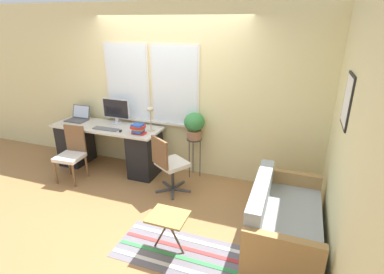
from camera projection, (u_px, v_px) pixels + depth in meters
ground_plane at (155, 186)px, 4.68m from camera, size 14.00×14.00×0.00m
wall_back_with_window at (170, 92)px, 4.81m from camera, size 9.00×0.12×2.70m
wall_right_with_picture at (342, 121)px, 3.41m from camera, size 0.08×9.00×2.70m
desk at (109, 146)px, 5.13m from camera, size 1.88×0.62×0.77m
laptop at (78, 117)px, 5.28m from camera, size 0.35×0.31×0.24m
monitor at (116, 111)px, 5.04m from camera, size 0.49×0.21×0.43m
keyboard at (106, 129)px, 4.84m from camera, size 0.44×0.12×0.02m
mouse at (121, 131)px, 4.73m from camera, size 0.04×0.07×0.03m
desk_lamp at (150, 113)px, 4.70m from camera, size 0.12×0.12×0.39m
book_stack at (138, 129)px, 4.64m from camera, size 0.24×0.20×0.16m
desk_chair_wooden at (72, 153)px, 4.76m from camera, size 0.42×0.43×0.87m
office_chair_swivel at (169, 163)px, 4.37m from camera, size 0.56×0.57×0.89m
couch_loveseat at (282, 223)px, 3.41m from camera, size 0.76×1.42×0.74m
plant_stand at (194, 144)px, 4.81m from camera, size 0.24×0.24×0.66m
potted_plant at (194, 124)px, 4.69m from camera, size 0.32×0.32×0.42m
floor_rug_striped at (179, 252)px, 3.35m from camera, size 1.44×0.67×0.01m
folding_stool at (168, 219)px, 3.24m from camera, size 0.41×0.35×0.46m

